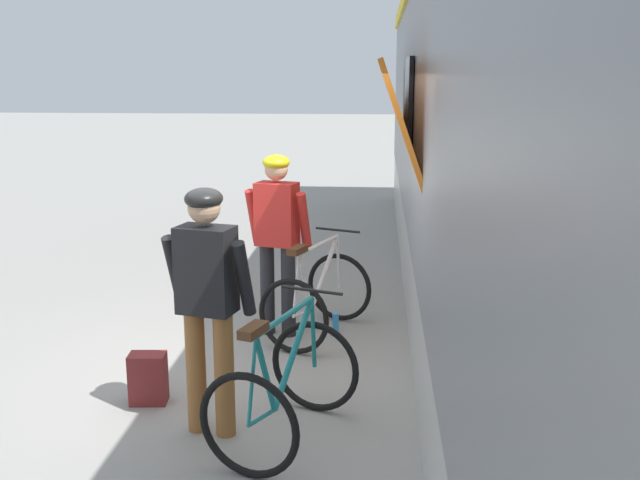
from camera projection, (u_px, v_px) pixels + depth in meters
ground_plane at (253, 386)px, 5.93m from camera, size 80.00×80.00×0.00m
cyclist_near_in_dark at (207, 290)px, 4.94m from camera, size 0.65×0.40×1.76m
cyclist_far_in_red at (277, 229)px, 6.88m from camera, size 0.66×0.41×1.76m
bicycle_near_teal at (284, 387)px, 4.96m from camera, size 1.02×1.24×0.99m
bicycle_far_white at (317, 296)px, 6.97m from camera, size 1.04×1.25×0.99m
backpack_on_platform at (148, 378)px, 5.59m from camera, size 0.30×0.21×0.40m
water_bottle_near_the_bikes at (336, 323)px, 7.11m from camera, size 0.06×0.06×0.20m
water_bottle_by_the_backpack at (146, 380)px, 5.78m from camera, size 0.07×0.07×0.21m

